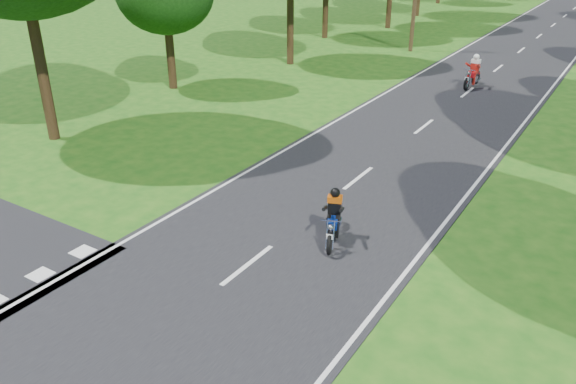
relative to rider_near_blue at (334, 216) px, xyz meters
The scene contains 5 objects.
ground 4.34m from the rider_near_blue, 105.57° to the right, with size 160.00×160.00×0.00m, color #1A5112.
main_road 45.89m from the rider_near_blue, 91.44° to the left, with size 7.00×140.00×0.02m, color black.
road_markings 44.02m from the rider_near_blue, 91.68° to the left, with size 7.40×140.00×0.01m.
rider_near_blue is the anchor object (origin of this frame).
rider_far_red 17.06m from the rider_near_blue, 94.36° to the left, with size 0.64×1.92×1.60m, color #AF0D16, non-canonical shape.
Camera 1 is at (6.85, -7.02, 7.31)m, focal length 35.00 mm.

